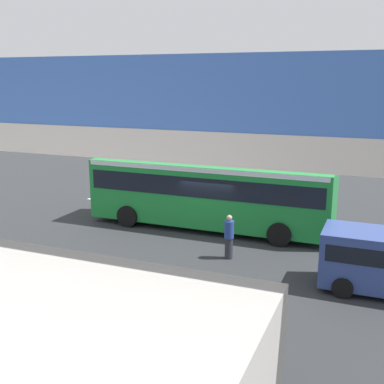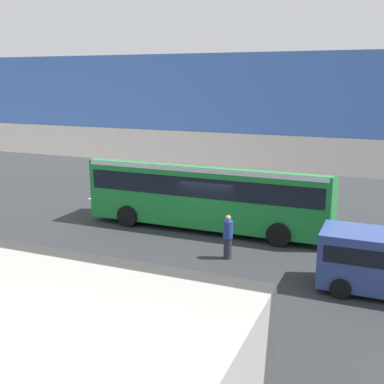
% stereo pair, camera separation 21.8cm
% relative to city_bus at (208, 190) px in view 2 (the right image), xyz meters
% --- Properties ---
extents(ground, '(80.00, 80.00, 0.00)m').
position_rel_city_bus_xyz_m(ground, '(-0.37, 0.48, -1.88)').
color(ground, '#2D3033').
extents(city_bus, '(11.54, 2.85, 3.15)m').
position_rel_city_bus_xyz_m(city_bus, '(0.00, 0.00, 0.00)').
color(city_bus, '#1E8C38').
rests_on(city_bus, ground).
extents(pedestrian, '(0.38, 0.38, 1.79)m').
position_rel_city_bus_xyz_m(pedestrian, '(-2.13, 3.45, -1.00)').
color(pedestrian, '#2D2D38').
rests_on(pedestrian, ground).
extents(traffic_sign, '(0.08, 0.60, 2.80)m').
position_rel_city_bus_xyz_m(traffic_sign, '(4.51, -2.29, 0.01)').
color(traffic_sign, slate).
rests_on(traffic_sign, ground).
extents(lane_dash_left, '(2.00, 0.20, 0.01)m').
position_rel_city_bus_xyz_m(lane_dash_left, '(-4.37, -2.65, -1.88)').
color(lane_dash_left, silver).
rests_on(lane_dash_left, ground).
extents(lane_dash_centre, '(2.00, 0.20, 0.01)m').
position_rel_city_bus_xyz_m(lane_dash_centre, '(-0.37, -2.65, -1.88)').
color(lane_dash_centre, silver).
rests_on(lane_dash_centre, ground).
extents(lane_dash_right, '(2.00, 0.20, 0.01)m').
position_rel_city_bus_xyz_m(lane_dash_right, '(3.63, -2.65, -1.88)').
color(lane_dash_right, silver).
rests_on(lane_dash_right, ground).
extents(lane_dash_rightmost, '(2.00, 0.20, 0.01)m').
position_rel_city_bus_xyz_m(lane_dash_rightmost, '(7.63, -2.65, -1.88)').
color(lane_dash_rightmost, silver).
rests_on(lane_dash_rightmost, ground).
extents(pedestrian_overpass, '(29.45, 2.60, 7.32)m').
position_rel_city_bus_xyz_m(pedestrian_overpass, '(-0.37, 12.75, 3.62)').
color(pedestrian_overpass, '#B2ADA5').
rests_on(pedestrian_overpass, ground).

